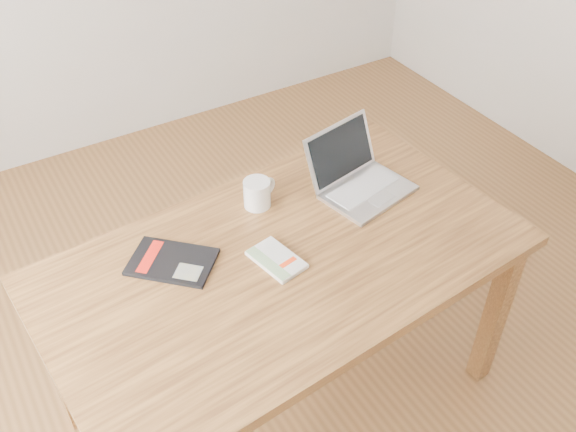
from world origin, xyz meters
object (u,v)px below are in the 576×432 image
desk (284,276)px  white_guidebook (276,260)px  laptop (358,177)px  black_guidebook (172,262)px  coffee_mug (258,193)px

desk → white_guidebook: white_guidebook is taller
white_guidebook → laptop: (0.44, 0.18, 0.04)m
white_guidebook → laptop: laptop is taller
desk → laptop: 0.46m
white_guidebook → black_guidebook: 0.33m
white_guidebook → black_guidebook: white_guidebook is taller
black_guidebook → coffee_mug: (0.37, 0.12, 0.05)m
black_guidebook → coffee_mug: bearing=-28.3°
desk → black_guidebook: bearing=149.5°
desk → coffee_mug: (0.05, 0.27, 0.14)m
black_guidebook → laptop: laptop is taller
coffee_mug → black_guidebook: bearing=-179.4°
laptop → desk: bearing=-168.9°
white_guidebook → coffee_mug: size_ratio=1.50×
laptop → coffee_mug: size_ratio=2.72×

